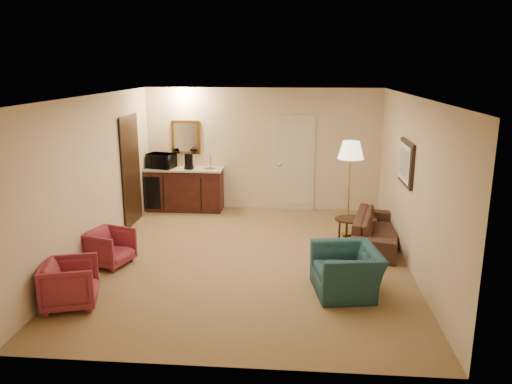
% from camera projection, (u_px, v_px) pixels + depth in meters
% --- Properties ---
extents(ground, '(6.00, 6.00, 0.00)m').
position_uv_depth(ground, '(249.00, 259.00, 8.08)').
color(ground, '#9A734E').
rests_on(ground, ground).
extents(room_walls, '(5.02, 6.01, 2.61)m').
position_uv_depth(room_walls, '(248.00, 147.00, 8.41)').
color(room_walls, beige).
rests_on(room_walls, ground).
extents(wetbar_cabinet, '(1.64, 0.58, 0.92)m').
position_uv_depth(wetbar_cabinet, '(185.00, 189.00, 10.73)').
color(wetbar_cabinet, '#3C1913').
rests_on(wetbar_cabinet, ground).
extents(sofa, '(0.93, 1.95, 0.73)m').
position_uv_depth(sofa, '(377.00, 225.00, 8.63)').
color(sofa, black).
rests_on(sofa, ground).
extents(teal_armchair, '(0.78, 1.06, 0.85)m').
position_uv_depth(teal_armchair, '(347.00, 263.00, 6.80)').
color(teal_armchair, '#1B3B45').
rests_on(teal_armchair, ground).
extents(rose_chair_near, '(0.73, 0.76, 0.63)m').
position_uv_depth(rose_chair_near, '(109.00, 246.00, 7.78)').
color(rose_chair_near, maroon).
rests_on(rose_chair_near, ground).
extents(rose_chair_far, '(0.78, 0.81, 0.68)m').
position_uv_depth(rose_chair_far, '(70.00, 281.00, 6.43)').
color(rose_chair_far, maroon).
rests_on(rose_chair_far, ground).
extents(coffee_table, '(0.86, 0.70, 0.42)m').
position_uv_depth(coffee_table, '(355.00, 230.00, 8.85)').
color(coffee_table, black).
rests_on(coffee_table, ground).
extents(floor_lamp, '(0.54, 0.54, 1.75)m').
position_uv_depth(floor_lamp, '(349.00, 188.00, 9.08)').
color(floor_lamp, gold).
rests_on(floor_lamp, ground).
extents(waste_bin, '(0.33, 0.33, 0.32)m').
position_uv_depth(waste_bin, '(215.00, 204.00, 10.69)').
color(waste_bin, black).
rests_on(waste_bin, ground).
extents(microwave, '(0.63, 0.46, 0.38)m').
position_uv_depth(microwave, '(161.00, 159.00, 10.61)').
color(microwave, black).
rests_on(microwave, wetbar_cabinet).
extents(coffee_maker, '(0.20, 0.20, 0.34)m').
position_uv_depth(coffee_maker, '(189.00, 161.00, 10.50)').
color(coffee_maker, black).
rests_on(coffee_maker, wetbar_cabinet).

